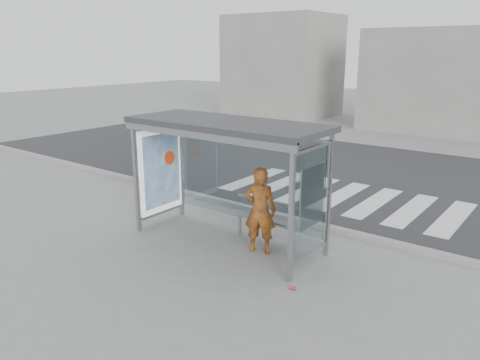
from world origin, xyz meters
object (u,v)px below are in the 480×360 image
(bench, at_px, (266,219))
(soda_can, at_px, (292,288))
(bus_shelter, at_px, (214,149))
(person, at_px, (260,210))

(bench, distance_m, soda_can, 2.14)
(bus_shelter, bearing_deg, soda_can, -21.03)
(person, bearing_deg, bus_shelter, -21.78)
(bus_shelter, xyz_separation_m, soda_can, (2.57, -0.99, -1.95))
(bus_shelter, relative_size, bench, 2.44)
(bus_shelter, height_order, person, bus_shelter)
(bench, bearing_deg, soda_can, -43.17)
(person, height_order, soda_can, person)
(bench, relative_size, soda_can, 15.10)
(person, bearing_deg, soda_can, 124.84)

